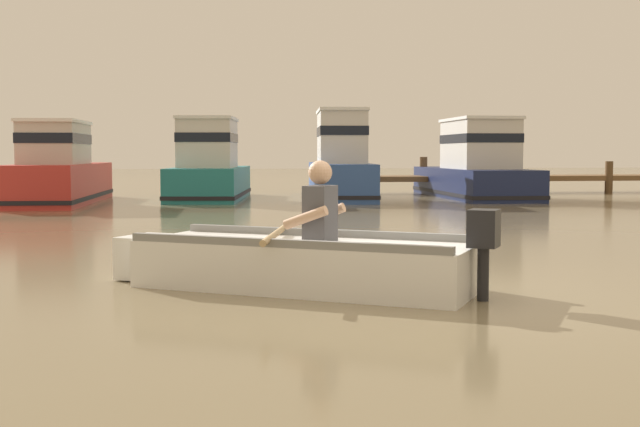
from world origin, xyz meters
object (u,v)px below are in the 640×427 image
object	(u,v)px
rowboat_with_person	(298,261)
moored_boat_red	(59,173)
moored_boat_teal	(209,170)
moored_boat_navy	(475,169)
moored_boat_blue	(341,166)

from	to	relation	value
rowboat_with_person	moored_boat_red	world-z (taller)	moored_boat_red
rowboat_with_person	moored_boat_teal	xyz separation A→B (m)	(-0.51, 15.07, 0.56)
moored_boat_teal	rowboat_with_person	bearing A→B (deg)	-88.06
rowboat_with_person	moored_boat_red	xyz separation A→B (m)	(-4.27, 13.87, 0.52)
moored_boat_red	moored_boat_navy	world-z (taller)	moored_boat_navy
moored_boat_red	moored_boat_teal	distance (m)	3.94
moored_boat_red	moored_boat_blue	distance (m)	7.40
rowboat_with_person	moored_boat_blue	world-z (taller)	moored_boat_blue
moored_boat_red	moored_boat_blue	xyz separation A→B (m)	(7.33, 0.98, 0.12)
rowboat_with_person	moored_boat_navy	distance (m)	16.48
rowboat_with_person	moored_boat_blue	bearing A→B (deg)	78.34
moored_boat_red	moored_boat_blue	size ratio (longest dim) A/B	1.03
moored_boat_navy	moored_boat_teal	bearing A→B (deg)	178.91
rowboat_with_person	moored_boat_teal	distance (m)	15.09
moored_boat_red	moored_boat_navy	distance (m)	11.28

